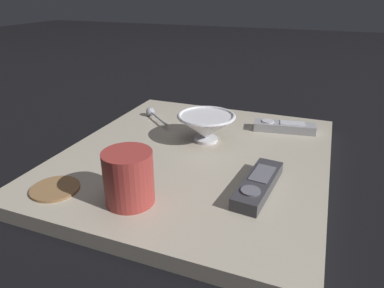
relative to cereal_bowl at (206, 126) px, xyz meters
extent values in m
plane|color=black|center=(0.00, 0.07, -0.07)|extent=(6.00, 6.00, 0.00)
cube|color=#B7AD99|center=(0.00, 0.07, -0.05)|extent=(0.58, 0.66, 0.03)
cylinder|color=silver|center=(0.00, 0.00, -0.04)|extent=(0.06, 0.06, 0.01)
cone|color=silver|center=(0.00, 0.00, 0.00)|extent=(0.14, 0.14, 0.06)
torus|color=silver|center=(0.00, 0.00, 0.03)|extent=(0.14, 0.14, 0.01)
cylinder|color=#A53833|center=(0.04, 0.30, 0.01)|extent=(0.09, 0.09, 0.10)
cylinder|color=#A3A5B2|center=(0.16, -0.07, -0.03)|extent=(0.09, 0.08, 0.01)
sphere|color=#A3A5B2|center=(0.21, -0.11, -0.03)|extent=(0.03, 0.03, 0.03)
cube|color=#38383D|center=(-0.17, 0.18, -0.03)|extent=(0.07, 0.18, 0.02)
cylinder|color=slate|center=(-0.16, 0.23, -0.01)|extent=(0.03, 0.03, 0.00)
cube|color=slate|center=(-0.17, 0.16, -0.01)|extent=(0.04, 0.07, 0.00)
cube|color=#9E9EA3|center=(-0.17, -0.13, -0.03)|extent=(0.16, 0.07, 0.02)
cylinder|color=silver|center=(-0.13, -0.13, -0.02)|extent=(0.03, 0.03, 0.00)
cube|color=silver|center=(-0.19, -0.14, -0.02)|extent=(0.07, 0.04, 0.00)
cylinder|color=olive|center=(0.19, 0.32, -0.04)|extent=(0.09, 0.09, 0.01)
camera|label=1|loc=(-0.25, 0.74, 0.31)|focal=32.34mm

